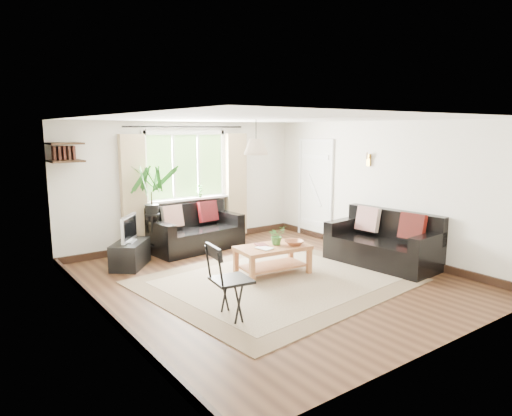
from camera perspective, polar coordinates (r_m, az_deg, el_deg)
floor at (r=7.00m, az=1.95°, el=-8.96°), size 5.50×5.50×0.00m
ceiling at (r=6.63m, az=2.07°, el=11.09°), size 5.50×5.50×0.00m
wall_back at (r=9.02m, az=-8.81°, el=2.99°), size 5.00×0.02×2.40m
wall_front at (r=4.88m, az=22.28°, el=-3.35°), size 5.00×0.02×2.40m
wall_left at (r=5.56m, az=-18.79°, el=-1.61°), size 0.02×5.50×2.40m
wall_right at (r=8.47m, az=15.49°, el=2.32°), size 0.02×5.50×2.40m
rug at (r=6.93m, az=2.48°, el=-9.07°), size 3.93×3.46×0.02m
window at (r=8.95m, az=-8.75°, el=5.20°), size 2.50×0.16×2.16m
door at (r=9.61m, az=7.40°, el=2.24°), size 0.06×0.96×2.06m
corner_shelf at (r=7.95m, az=-22.75°, el=6.45°), size 0.50×0.50×0.34m
pendant_lamp at (r=6.95m, az=0.00°, el=8.15°), size 0.36×0.36×0.54m
wall_sconce at (r=8.55m, az=13.78°, el=6.10°), size 0.12×0.12×0.28m
sofa_back at (r=8.70m, az=-7.52°, el=-2.55°), size 1.79×1.02×0.81m
sofa_right at (r=7.92m, az=15.53°, el=-3.88°), size 1.89×1.08×0.85m
coffee_table at (r=7.17m, az=2.11°, el=-6.56°), size 1.19×0.73×0.46m
table_plant at (r=7.17m, az=2.60°, el=-3.42°), size 0.28×0.24×0.30m
bowl at (r=7.19m, az=4.78°, el=-4.33°), size 0.38×0.38×0.07m
book_a at (r=6.88m, az=0.53°, el=-5.18°), size 0.22×0.28×0.02m
book_b at (r=7.10m, az=0.04°, el=-4.70°), size 0.22×0.26×0.02m
tv_stand at (r=7.86m, az=-15.46°, el=-5.59°), size 0.85×0.89×0.43m
tv at (r=7.75m, az=-15.60°, el=-2.41°), size 0.55×0.60×0.47m
palm_stand at (r=8.37m, az=-12.87°, el=-0.30°), size 0.67×0.67×1.64m
folding_chair at (r=5.50m, az=-3.08°, el=-9.14°), size 0.54×0.54×0.93m
sill_plant at (r=9.05m, az=-7.03°, el=2.19°), size 0.14×0.10×0.27m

